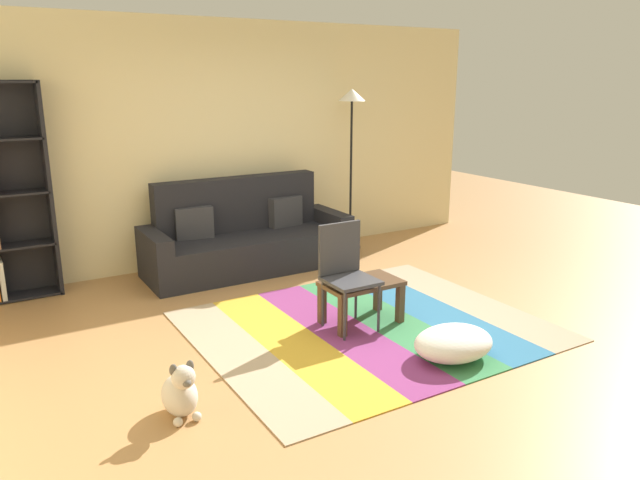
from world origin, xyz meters
TOP-DOWN VIEW (x-y plane):
  - ground_plane at (0.00, 0.00)m, footprint 14.00×14.00m
  - back_wall at (0.00, 2.55)m, footprint 6.80×0.10m
  - rug at (0.16, -0.02)m, footprint 2.83×2.39m
  - couch at (-0.05, 2.02)m, footprint 2.26×0.80m
  - coffee_table at (0.16, 0.07)m, footprint 0.68×0.41m
  - pouf at (0.37, -0.85)m, footprint 0.65×0.50m
  - dog at (-1.66, -0.57)m, footprint 0.22×0.35m
  - standing_lamp at (1.41, 2.12)m, footprint 0.32×0.32m
  - tv_remote at (0.10, 0.14)m, footprint 0.05×0.15m
  - folding_chair at (0.00, 0.09)m, footprint 0.40×0.40m

SIDE VIEW (x-z plane):
  - ground_plane at x=0.00m, z-range 0.00..0.00m
  - rug at x=0.16m, z-range 0.00..0.01m
  - pouf at x=0.37m, z-range 0.01..0.25m
  - dog at x=-1.66m, z-range -0.04..0.36m
  - coffee_table at x=0.16m, z-range 0.12..0.49m
  - couch at x=-0.05m, z-range -0.16..0.84m
  - tv_remote at x=0.10m, z-range 0.39..0.41m
  - folding_chair at x=0.00m, z-range 0.08..0.98m
  - back_wall at x=0.00m, z-range 0.00..2.70m
  - standing_lamp at x=1.41m, z-range 0.65..2.60m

